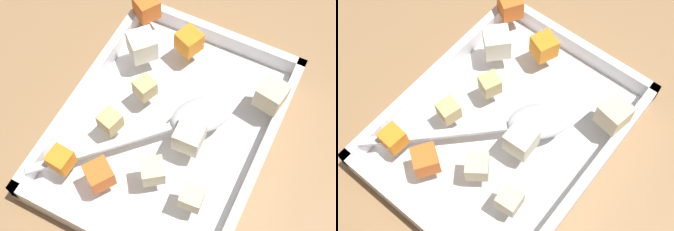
% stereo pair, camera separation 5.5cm
% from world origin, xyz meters
% --- Properties ---
extents(ground_plane, '(4.00, 4.00, 0.00)m').
position_xyz_m(ground_plane, '(0.00, 0.00, 0.00)').
color(ground_plane, '#936D47').
extents(baking_dish, '(0.33, 0.26, 0.04)m').
position_xyz_m(baking_dish, '(-0.01, 0.02, 0.01)').
color(baking_dish, silver).
rests_on(baking_dish, ground_plane).
extents(carrot_chunk_heap_top, '(0.04, 0.04, 0.03)m').
position_xyz_m(carrot_chunk_heap_top, '(-0.12, 0.05, 0.06)').
color(carrot_chunk_heap_top, orange).
rests_on(carrot_chunk_heap_top, baking_dish).
extents(carrot_chunk_heap_side, '(0.04, 0.04, 0.03)m').
position_xyz_m(carrot_chunk_heap_side, '(0.10, 0.04, 0.06)').
color(carrot_chunk_heap_side, orange).
rests_on(carrot_chunk_heap_side, baking_dish).
extents(carrot_chunk_back_center, '(0.03, 0.03, 0.03)m').
position_xyz_m(carrot_chunk_back_center, '(-0.12, 0.10, 0.05)').
color(carrot_chunk_back_center, orange).
rests_on(carrot_chunk_back_center, baking_dish).
extents(carrot_chunk_corner_sw, '(0.04, 0.04, 0.03)m').
position_xyz_m(carrot_chunk_corner_sw, '(0.12, 0.12, 0.06)').
color(carrot_chunk_corner_sw, orange).
rests_on(carrot_chunk_corner_sw, baking_dish).
extents(potato_chunk_center, '(0.03, 0.03, 0.02)m').
position_xyz_m(potato_chunk_center, '(0.01, 0.06, 0.05)').
color(potato_chunk_center, tan).
rests_on(potato_chunk_center, baking_dish).
extents(potato_chunk_far_left, '(0.03, 0.03, 0.02)m').
position_xyz_m(potato_chunk_far_left, '(-0.09, -0.05, 0.05)').
color(potato_chunk_far_left, beige).
rests_on(potato_chunk_far_left, baking_dish).
extents(potato_chunk_rim_edge, '(0.04, 0.04, 0.03)m').
position_xyz_m(potato_chunk_rim_edge, '(0.07, -0.09, 0.06)').
color(potato_chunk_rim_edge, beige).
rests_on(potato_chunk_rim_edge, baking_dish).
extents(potato_chunk_far_right, '(0.04, 0.04, 0.03)m').
position_xyz_m(potato_chunk_far_right, '(-0.09, -0.00, 0.06)').
color(potato_chunk_far_right, beige).
rests_on(potato_chunk_far_right, baking_dish).
extents(potato_chunk_front_center, '(0.03, 0.03, 0.02)m').
position_xyz_m(potato_chunk_front_center, '(-0.05, 0.08, 0.05)').
color(potato_chunk_front_center, tan).
rests_on(potato_chunk_front_center, baking_dish).
extents(parsnip_chunk_near_left, '(0.03, 0.03, 0.03)m').
position_xyz_m(parsnip_chunk_near_left, '(-0.03, -0.02, 0.06)').
color(parsnip_chunk_near_left, beige).
rests_on(parsnip_chunk_near_left, baking_dish).
extents(parsnip_chunk_mid_right, '(0.05, 0.05, 0.03)m').
position_xyz_m(parsnip_chunk_mid_right, '(0.06, 0.09, 0.06)').
color(parsnip_chunk_mid_right, silver).
rests_on(parsnip_chunk_mid_right, baking_dish).
extents(serving_spoon, '(0.21, 0.20, 0.02)m').
position_xyz_m(serving_spoon, '(-0.00, -0.01, 0.05)').
color(serving_spoon, silver).
rests_on(serving_spoon, baking_dish).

